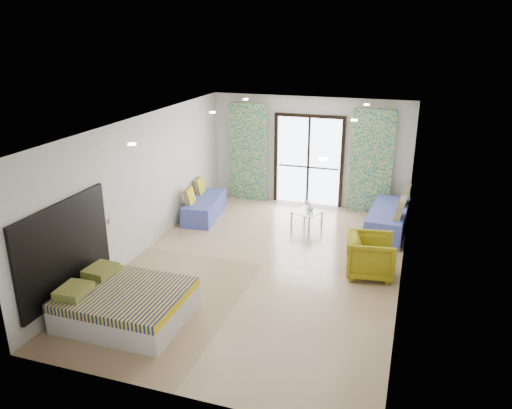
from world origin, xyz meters
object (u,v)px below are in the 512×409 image
(bed, at_px, (125,304))
(armchair, at_px, (371,254))
(daybed_left, at_px, (204,206))
(daybed_right, at_px, (389,219))
(coffee_table, at_px, (307,213))

(bed, height_order, armchair, armchair)
(daybed_left, distance_m, daybed_right, 4.25)
(daybed_right, relative_size, armchair, 2.39)
(bed, height_order, daybed_left, daybed_left)
(coffee_table, relative_size, armchair, 0.88)
(armchair, bearing_deg, coffee_table, 31.22)
(bed, relative_size, daybed_right, 0.91)
(daybed_left, distance_m, armchair, 4.44)
(daybed_right, distance_m, coffee_table, 1.79)
(daybed_right, bearing_deg, bed, -123.33)
(bed, distance_m, daybed_left, 4.49)
(coffee_table, xyz_separation_m, armchair, (1.60, -1.92, 0.09))
(coffee_table, bearing_deg, bed, -111.75)
(daybed_left, height_order, coffee_table, daybed_left)
(daybed_left, bearing_deg, armchair, -31.46)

